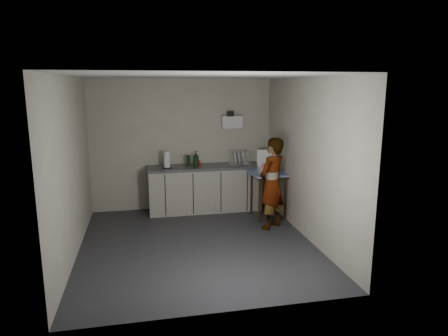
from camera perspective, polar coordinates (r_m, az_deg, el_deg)
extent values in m
plane|color=#2D2D33|center=(6.46, -3.87, -10.73)|extent=(4.00, 4.00, 0.00)
cube|color=#B1A99A|center=(8.03, -5.97, 3.33)|extent=(3.60, 0.02, 2.60)
cube|color=#B1A99A|center=(6.56, 11.65, 1.26)|extent=(0.02, 4.00, 2.60)
cube|color=#B1A99A|center=(6.11, -20.91, -0.03)|extent=(0.02, 4.00, 2.60)
cube|color=silver|center=(5.97, -4.22, 12.95)|extent=(3.60, 4.00, 0.01)
cube|color=black|center=(8.08, -2.73, -5.74)|extent=(2.20, 0.52, 0.08)
cube|color=beige|center=(7.97, -2.76, -3.07)|extent=(2.20, 0.58, 0.86)
cube|color=#4B4C55|center=(7.87, -2.79, 0.14)|extent=(2.24, 0.62, 0.05)
cube|color=black|center=(7.61, -8.38, -3.90)|extent=(0.02, 0.01, 0.80)
cube|color=black|center=(7.66, -4.42, -3.71)|extent=(0.02, 0.01, 0.80)
cube|color=black|center=(7.74, -0.45, -3.50)|extent=(0.01, 0.01, 0.80)
cube|color=black|center=(7.86, 3.35, -3.29)|extent=(0.02, 0.01, 0.80)
cube|color=white|center=(8.07, 1.14, 6.65)|extent=(0.42, 0.16, 0.24)
cube|color=white|center=(8.13, 1.05, 5.70)|extent=(0.30, 0.06, 0.04)
cube|color=black|center=(7.96, 0.93, 7.74)|extent=(0.14, 0.02, 0.10)
cylinder|color=#39220D|center=(7.30, 5.11, -4.75)|extent=(0.04, 0.04, 0.80)
cylinder|color=#39220D|center=(7.46, 8.72, -4.46)|extent=(0.04, 0.04, 0.80)
cylinder|color=#39220D|center=(7.75, 3.95, -3.75)|extent=(0.04, 0.04, 0.80)
cylinder|color=#39220D|center=(7.91, 7.38, -3.50)|extent=(0.04, 0.04, 0.80)
cube|color=#39220D|center=(7.50, 6.36, -1.01)|extent=(0.61, 0.61, 0.04)
cube|color=navy|center=(7.49, 6.37, -0.75)|extent=(0.69, 0.69, 0.03)
imported|color=#B2A593|center=(6.95, 6.86, -2.22)|extent=(0.70, 0.66, 1.60)
imported|color=black|center=(7.75, -4.02, 1.28)|extent=(0.17, 0.17, 0.31)
cylinder|color=red|center=(7.80, -3.62, 0.67)|extent=(0.07, 0.07, 0.12)
cylinder|color=black|center=(7.78, -5.12, 1.02)|extent=(0.07, 0.07, 0.23)
cylinder|color=black|center=(7.72, -8.14, 0.06)|extent=(0.18, 0.18, 0.02)
cylinder|color=white|center=(7.69, -8.17, 1.22)|extent=(0.12, 0.12, 0.30)
cube|color=silver|center=(8.02, 2.16, 0.61)|extent=(0.40, 0.30, 0.02)
cylinder|color=silver|center=(7.82, 1.11, 1.38)|extent=(0.01, 0.01, 0.26)
cylinder|color=silver|center=(7.91, 3.65, 1.48)|extent=(0.01, 0.01, 0.26)
cylinder|color=silver|center=(8.07, 0.70, 1.71)|extent=(0.01, 0.01, 0.26)
cylinder|color=silver|center=(8.16, 3.17, 1.80)|extent=(0.01, 0.01, 0.26)
cylinder|color=white|center=(7.97, 1.46, 1.43)|extent=(0.05, 0.22, 0.22)
cylinder|color=white|center=(7.99, 2.02, 1.45)|extent=(0.05, 0.22, 0.22)
cylinder|color=white|center=(8.01, 2.58, 1.47)|extent=(0.05, 0.22, 0.22)
cube|color=white|center=(7.44, 6.05, -0.66)|extent=(0.32, 0.32, 0.01)
cube|color=white|center=(7.29, 6.31, -0.44)|extent=(0.29, 0.04, 0.11)
cube|color=white|center=(7.56, 5.83, 0.01)|extent=(0.29, 0.04, 0.11)
cube|color=white|center=(7.40, 5.00, -0.24)|extent=(0.04, 0.29, 0.11)
cube|color=white|center=(7.46, 7.12, -0.18)|extent=(0.04, 0.29, 0.11)
cube|color=white|center=(7.54, 5.85, 1.51)|extent=(0.29, 0.04, 0.29)
cylinder|color=white|center=(7.43, 6.06, -0.21)|extent=(0.20, 0.20, 0.11)
sphere|color=#FF5D96|center=(7.37, 5.76, 0.28)|extent=(0.07, 0.07, 0.07)
sphere|color=#5599E6|center=(7.39, 6.51, 0.29)|extent=(0.07, 0.07, 0.07)
sphere|color=#55D062|center=(7.46, 6.00, 0.42)|extent=(0.07, 0.07, 0.07)
sphere|color=#FF5D96|center=(7.45, 5.67, 0.40)|extent=(0.07, 0.07, 0.07)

